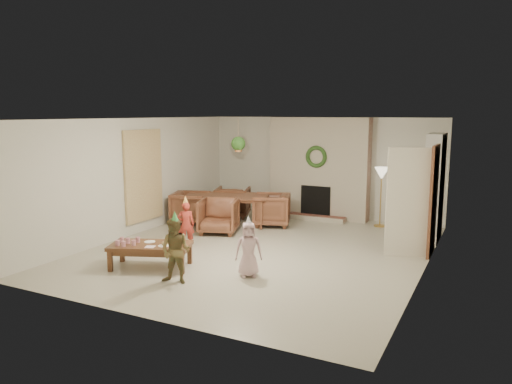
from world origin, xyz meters
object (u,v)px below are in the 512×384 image
Objects in this scene: dining_chair_near at (219,216)px; child_red at (186,225)px; dining_table at (226,210)px; dining_chair_right at (271,210)px; child_plaid at (176,251)px; child_pink at (249,249)px; dining_chair_far at (233,202)px; dining_chair_left at (191,208)px; coffee_table_top at (150,246)px.

dining_chair_near is 1.25m from child_red.
dining_table is 1.07m from dining_chair_right.
child_plaid is (1.04, -3.01, 0.13)m from dining_chair_near.
child_red reaches higher than dining_chair_near.
dining_chair_near is 0.82× the size of child_plaid.
dining_chair_far is at bearing 91.54° from child_pink.
dining_chair_left is at bearing -90.00° from dining_chair_right.
dining_chair_right is (1.29, -0.46, 0.00)m from dining_chair_far.
dining_chair_near is at bearing 90.00° from dining_chair_far.
child_plaid is at bearing 88.38° from child_red.
dining_table is 3.43m from coffee_table_top.
child_pink is at bearing -151.69° from dining_chair_left.
child_plaid reaches higher than dining_chair_right.
dining_chair_left is at bearing 111.73° from child_plaid.
coffee_table_top is at bearing 66.31° from child_red.
child_plaid is at bearing -48.30° from coffee_table_top.
child_pink is (1.16, -3.39, 0.07)m from dining_chair_right.
child_plaid is (2.14, -3.55, 0.13)m from dining_chair_left.
dining_table is at bearing 77.08° from coffee_table_top.
child_pink reaches higher than coffee_table_top.
dining_chair_left is 4.07m from child_pink.
child_plaid reaches higher than dining_table.
coffee_table_top is at bearing -100.83° from dining_table.
child_pink reaches higher than dining_chair_far.
child_pink is (2.46, -3.85, 0.07)m from dining_chair_far.
child_red reaches higher than dining_chair_far.
dining_chair_near is at bearing -90.00° from dining_table.
child_plaid is 1.14× the size of child_pink.
dining_chair_right is 2.52m from child_red.
dining_chair_far is at bearing 99.74° from child_plaid.
coffee_table_top is (-0.53, -3.74, 0.00)m from dining_chair_right.
child_plaid reaches higher than dining_chair_left.
coffee_table_top is at bearing 81.33° from dining_chair_far.
child_plaid reaches higher than child_pink.
child_plaid is (1.60, -4.64, 0.13)m from dining_chair_far.
coffee_table_top is 1.32× the size of child_plaid.
child_pink is at bearing -73.34° from dining_table.
child_plaid is (1.32, -3.83, 0.17)m from dining_table.
dining_chair_near is at bearing 73.51° from coffee_table_top.
child_red reaches higher than coffee_table_top.
dining_chair_left is at bearing 91.56° from coffee_table_top.
child_pink is at bearing 120.63° from child_red.
child_red is at bearing -35.66° from dining_chair_right.
dining_table is at bearing -113.90° from child_red.
dining_chair_near and dining_chair_right have the same top height.
child_red is 0.88× the size of child_plaid.
dining_chair_far is 0.82× the size of child_plaid.
dining_chair_left is (-1.09, 0.53, 0.00)m from dining_chair_near.
child_pink is (0.86, 0.78, -0.06)m from child_plaid.
dining_table is 2.34× the size of dining_chair_right.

